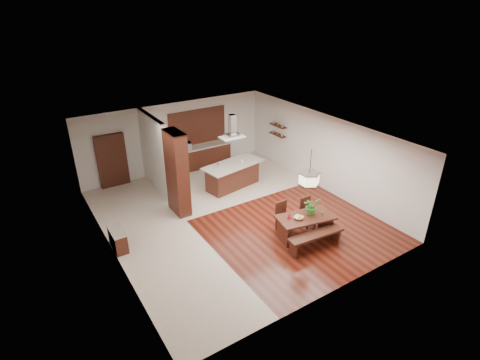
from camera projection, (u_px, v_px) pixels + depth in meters
room_shell at (232, 159)px, 11.85m from camera, size 9.00×9.04×2.92m
tile_hallway at (156, 240)px, 11.42m from camera, size 2.50×9.00×0.01m
tile_kitchen at (227, 179)px, 15.25m from camera, size 5.50×4.00×0.01m
soffit_band at (232, 135)px, 11.49m from camera, size 8.00×9.00×0.02m
partition_pier at (177, 173)px, 12.35m from camera, size 0.45×1.00×2.90m
partition_stub at (154, 153)px, 13.94m from camera, size 0.18×2.40×2.90m
hallway_console at (118, 239)px, 10.92m from camera, size 0.37×0.88×0.63m
hallway_doorway at (112, 161)px, 14.31m from camera, size 1.10×0.20×2.10m
rear_counter at (201, 156)px, 16.21m from camera, size 2.60×0.62×0.95m
kitchen_window at (197, 127)px, 15.84m from camera, size 2.60×0.08×1.50m
shelf_lower at (278, 135)px, 15.98m from camera, size 0.26×0.90×0.04m
shelf_upper at (278, 126)px, 15.80m from camera, size 0.26×0.90×0.04m
dining_table at (305, 222)px, 11.38m from camera, size 1.87×1.18×0.72m
dining_bench at (315, 241)px, 10.98m from camera, size 1.81×0.54×0.50m
dining_chair_left at (284, 217)px, 11.70m from camera, size 0.43×0.43×0.97m
dining_chair_right at (308, 212)px, 11.99m from camera, size 0.42×0.42×0.95m
pendant_lantern at (310, 171)px, 10.63m from camera, size 0.64×0.64×1.31m
foliage_plant at (311, 206)px, 11.33m from camera, size 0.53×0.48×0.54m
fruit_bowl at (299, 218)px, 11.16m from camera, size 0.36×0.36×0.07m
napkin_cone at (289, 216)px, 11.14m from camera, size 0.14×0.14×0.20m
gold_ornament at (322, 213)px, 11.36m from camera, size 0.09×0.09×0.10m
kitchen_island at (233, 175)px, 14.44m from camera, size 2.55×1.45×0.99m
range_hood at (232, 126)px, 13.58m from camera, size 0.90×0.55×0.87m
island_cup at (242, 161)px, 14.32m from camera, size 0.13×0.13×0.10m
microwave at (185, 146)px, 15.56m from camera, size 0.61×0.47×0.30m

